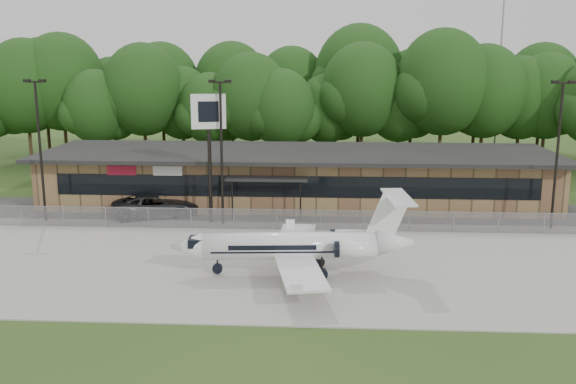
# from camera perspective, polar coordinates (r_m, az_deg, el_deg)

# --- Properties ---
(ground) EXTENTS (160.00, 160.00, 0.00)m
(ground) POSITION_cam_1_polar(r_m,az_deg,el_deg) (30.11, -1.20, -11.15)
(ground) COLOR #28481A
(ground) RESTS_ON ground
(apron) EXTENTS (64.00, 18.00, 0.08)m
(apron) POSITION_cam_1_polar(r_m,az_deg,el_deg) (37.56, -0.24, -6.28)
(apron) COLOR #9E9B93
(apron) RESTS_ON ground
(parking_lot) EXTENTS (50.00, 9.00, 0.06)m
(parking_lot) POSITION_cam_1_polar(r_m,az_deg,el_deg) (48.60, 0.60, -2.02)
(parking_lot) COLOR #383835
(parking_lot) RESTS_ON ground
(terminal) EXTENTS (41.00, 11.65, 4.30)m
(terminal) POSITION_cam_1_polar(r_m,az_deg,el_deg) (52.47, 0.83, 1.44)
(terminal) COLOR olive
(terminal) RESTS_ON ground
(fence) EXTENTS (46.00, 0.04, 1.52)m
(fence) POSITION_cam_1_polar(r_m,az_deg,el_deg) (44.06, 0.32, -2.50)
(fence) COLOR gray
(fence) RESTS_ON ground
(treeline) EXTENTS (72.00, 12.00, 15.00)m
(treeline) POSITION_cam_1_polar(r_m,az_deg,el_deg) (69.75, 1.50, 8.50)
(treeline) COLOR #143410
(treeline) RESTS_ON ground
(radio_mast) EXTENTS (0.20, 0.20, 25.00)m
(radio_mast) POSITION_cam_1_polar(r_m,az_deg,el_deg) (78.12, 18.40, 11.96)
(radio_mast) COLOR gray
(radio_mast) RESTS_ON ground
(light_pole_left) EXTENTS (1.55, 0.30, 10.23)m
(light_pole_left) POSITION_cam_1_polar(r_m,az_deg,el_deg) (48.85, -21.22, 4.34)
(light_pole_left) COLOR black
(light_pole_left) RESTS_ON ground
(light_pole_mid) EXTENTS (1.55, 0.30, 10.23)m
(light_pole_mid) POSITION_cam_1_polar(r_m,az_deg,el_deg) (45.05, -5.95, 4.50)
(light_pole_mid) COLOR black
(light_pole_mid) RESTS_ON ground
(light_pole_right) EXTENTS (1.55, 0.30, 10.23)m
(light_pole_right) POSITION_cam_1_polar(r_m,az_deg,el_deg) (47.19, 22.88, 3.96)
(light_pole_right) COLOR black
(light_pole_right) RESTS_ON ground
(business_jet) EXTENTS (13.49, 12.03, 4.54)m
(business_jet) POSITION_cam_1_polar(r_m,az_deg,el_deg) (35.13, 0.95, -4.89)
(business_jet) COLOR white
(business_jet) RESTS_ON ground
(suv) EXTENTS (6.94, 4.72, 1.77)m
(suv) POSITION_cam_1_polar(r_m,az_deg,el_deg) (48.71, -11.70, -1.21)
(suv) COLOR #303032
(suv) RESTS_ON ground
(pole_sign) EXTENTS (2.42, 0.76, 9.23)m
(pole_sign) POSITION_cam_1_polar(r_m,az_deg,el_deg) (45.36, -7.06, 5.90)
(pole_sign) COLOR black
(pole_sign) RESTS_ON ground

